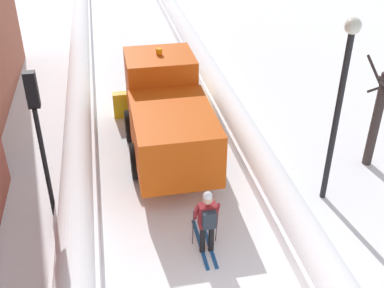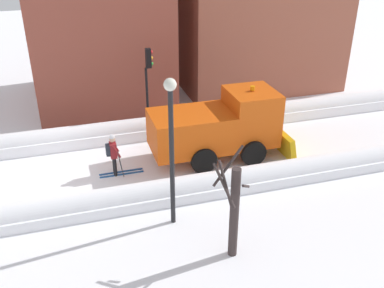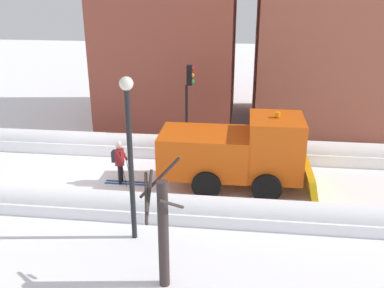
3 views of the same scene
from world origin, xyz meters
name	(u,v)px [view 1 (image 1 of 3)]	position (x,y,z in m)	size (l,w,h in m)	color
ground_plane	(153,109)	(0.00, 10.00, 0.00)	(80.00, 80.00, 0.00)	white
snowbank_left	(79,106)	(-2.76, 10.00, 0.41)	(1.10, 36.00, 0.97)	white
snowbank_right	(222,95)	(2.76, 10.00, 0.33)	(1.10, 36.00, 0.90)	white
plow_truck	(167,113)	(0.11, 6.72, 1.48)	(3.20, 5.98, 3.12)	#DB510F
skier	(207,220)	(0.37, 2.07, 1.00)	(0.62, 1.80, 1.81)	black
traffic_light_pole	(37,119)	(-3.40, 4.36, 2.89)	(0.28, 0.42, 4.10)	black
street_lamp	(341,92)	(4.11, 3.57, 3.28)	(0.40, 0.40, 5.18)	black
bare_tree_near	(377,117)	(6.22, 4.90, 1.68)	(1.18, 1.16, 3.55)	#392E2D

